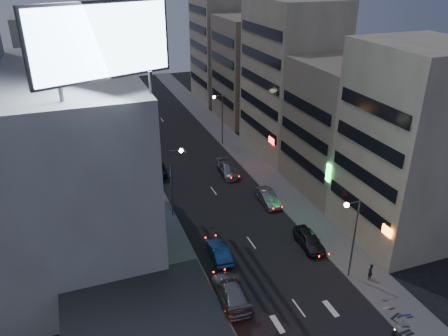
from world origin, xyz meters
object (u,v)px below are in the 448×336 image
road_car_blue (219,252)px  scooter_silver_a (409,318)px  scooter_silver_b (393,301)px  parked_car_right_near (309,240)px  scooter_black_b (399,307)px  road_car_silver (231,291)px  person (370,272)px  parked_car_right_mid (267,197)px  parked_car_left (157,170)px  scooter_black_a (411,323)px  scooter_blue (412,309)px  parked_car_right_far (228,169)px

road_car_blue → scooter_silver_a: (11.30, -13.41, -0.11)m
scooter_silver_b → scooter_silver_a: bearing=175.9°
scooter_silver_a → scooter_silver_b: scooter_silver_a is taller
parked_car_right_near → scooter_black_b: parked_car_right_near is taller
road_car_silver → person: size_ratio=3.57×
road_car_blue → scooter_silver_b: (11.47, -11.31, -0.13)m
parked_car_right_mid → scooter_silver_b: 19.59m
scooter_silver_a → scooter_black_b: bearing=16.3°
road_car_blue → road_car_silver: road_car_silver is taller
scooter_silver_a → road_car_blue: bearing=60.6°
parked_car_left → person: 31.30m
scooter_black_a → parked_car_left: bearing=19.3°
scooter_blue → person: bearing=15.9°
parked_car_left → scooter_blue: parked_car_left is taller
road_car_blue → scooter_blue: (12.28, -12.64, -0.12)m
parked_car_right_mid → parked_car_left: 16.32m
parked_car_left → parked_car_right_far: parked_car_right_far is taller
parked_car_left → scooter_black_a: size_ratio=2.33×
scooter_black_a → scooter_blue: 1.81m
road_car_silver → person: 12.98m
parked_car_left → scooter_silver_b: size_ratio=2.96×
parked_car_right_far → road_car_blue: size_ratio=1.15×
parked_car_right_near → scooter_blue: (3.03, -11.31, -0.18)m
road_car_silver → scooter_silver_b: bearing=160.8°
scooter_black_a → scooter_black_b: size_ratio=1.21×
parked_car_right_near → scooter_silver_b: parked_car_right_near is taller
parked_car_right_far → scooter_black_b: bearing=-78.9°
scooter_silver_a → scooter_silver_b: 2.11m
scooter_black_a → scooter_silver_b: (0.46, 2.62, -0.14)m
parked_car_right_mid → parked_car_right_far: size_ratio=0.91×
parked_car_right_near → scooter_silver_a: (2.06, -12.08, -0.17)m
parked_car_right_far → road_car_silver: bearing=-106.9°
road_car_silver → scooter_black_a: bearing=150.5°
parked_car_right_near → person: bearing=-64.2°
scooter_blue → scooter_silver_b: (-0.80, 1.33, -0.01)m
parked_car_left → person: bearing=121.7°
parked_car_left → scooter_silver_b: parked_car_left is taller
parked_car_left → road_car_silver: size_ratio=0.82×
parked_car_left → scooter_silver_b: bearing=118.7°
parked_car_right_mid → scooter_silver_b: (2.41, -19.45, -0.17)m
parked_car_right_far → scooter_black_a: size_ratio=2.53×
parked_car_right_far → scooter_black_b: parked_car_right_far is taller
scooter_silver_b → person: bearing=-4.8°
road_car_silver → scooter_black_b: size_ratio=3.41×
parked_car_right_far → scooter_blue: 30.06m
scooter_blue → parked_car_right_near: bearing=25.3°
road_car_blue → scooter_blue: 17.62m
parked_car_right_mid → parked_car_left: size_ratio=0.99×
person → scooter_silver_a: size_ratio=0.96×
road_car_blue → person: 14.15m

